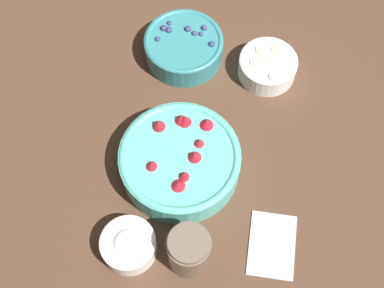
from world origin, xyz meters
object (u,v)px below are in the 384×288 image
(bowl_blueberries, at_px, (184,46))
(bowl_cream, at_px, (129,245))
(bowl_strawberries, at_px, (180,160))
(bowl_bananas, at_px, (268,65))
(jar_chocolate, at_px, (189,251))

(bowl_blueberries, height_order, bowl_cream, bowl_blueberries)
(bowl_strawberries, bearing_deg, bowl_bananas, 167.03)
(bowl_cream, bearing_deg, bowl_bananas, 170.89)
(bowl_strawberries, relative_size, bowl_blueberries, 1.38)
(bowl_strawberries, relative_size, bowl_cream, 2.30)
(bowl_strawberries, bearing_deg, jar_chocolate, 31.78)
(bowl_cream, bearing_deg, jar_chocolate, 108.16)
(bowl_cream, distance_m, jar_chocolate, 0.12)
(bowl_bananas, distance_m, jar_chocolate, 0.46)
(bowl_blueberries, bearing_deg, bowl_strawberries, 25.02)
(bowl_cream, xyz_separation_m, jar_chocolate, (-0.04, 0.11, 0.02))
(jar_chocolate, bearing_deg, bowl_bananas, -176.21)
(bowl_strawberries, relative_size, jar_chocolate, 2.32)
(bowl_strawberries, distance_m, bowl_blueberries, 0.29)
(bowl_blueberries, distance_m, jar_chocolate, 0.48)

